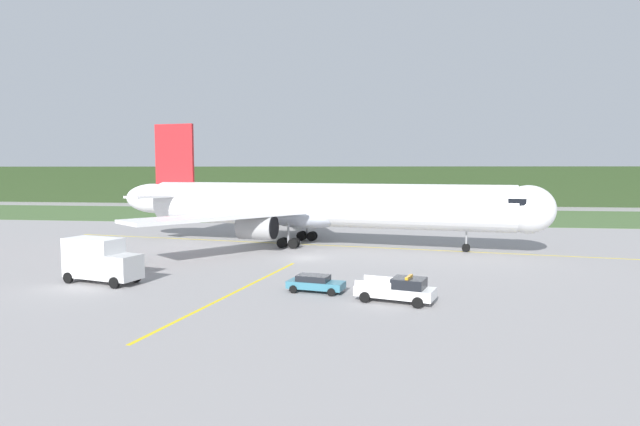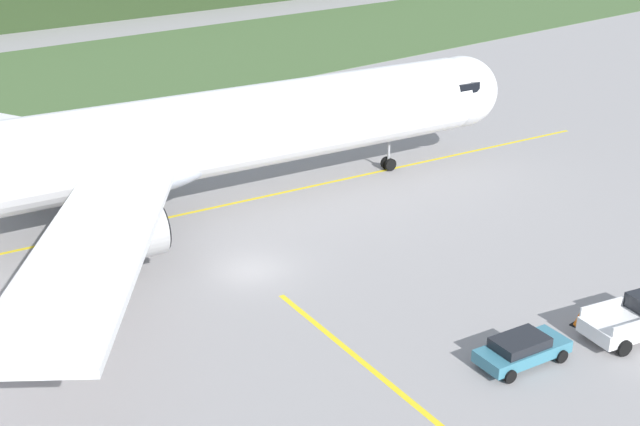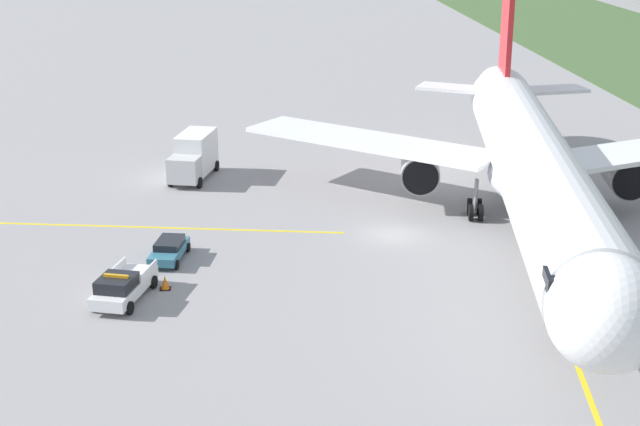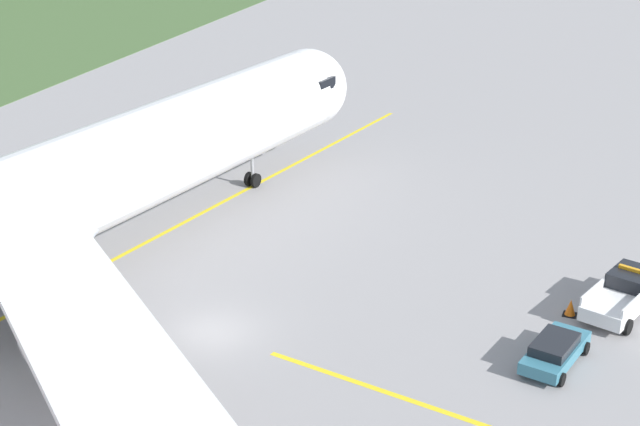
% 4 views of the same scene
% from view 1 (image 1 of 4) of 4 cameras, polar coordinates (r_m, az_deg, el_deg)
% --- Properties ---
extents(ground, '(320.00, 320.00, 0.00)m').
position_cam_1_polar(ground, '(55.66, -1.68, -4.85)').
color(ground, gray).
extents(grass_verge, '(320.00, 34.65, 0.04)m').
position_cam_1_polar(grass_verge, '(105.20, 2.79, -0.25)').
color(grass_verge, '#435F33').
rests_on(grass_verge, ground).
extents(distant_tree_line, '(288.00, 4.78, 9.78)m').
position_cam_1_polar(distant_tree_line, '(136.87, 3.96, 2.98)').
color(distant_tree_line, '#26381C').
rests_on(distant_tree_line, ground).
extents(taxiway_centerline_main, '(69.98, 12.17, 0.01)m').
position_cam_1_polar(taxiway_centerline_main, '(64.62, 0.32, -3.49)').
color(taxiway_centerline_main, yellow).
rests_on(taxiway_centerline_main, ground).
extents(taxiway_centerline_spur, '(4.55, 25.12, 0.01)m').
position_cam_1_polar(taxiway_centerline_spur, '(41.11, -9.10, -8.40)').
color(taxiway_centerline_spur, yellow).
rests_on(taxiway_centerline_spur, ground).
extents(airliner, '(54.05, 41.89, 15.14)m').
position_cam_1_polar(airliner, '(64.30, -0.26, 0.76)').
color(airliner, white).
rests_on(airliner, ground).
extents(ops_pickup_truck, '(5.85, 3.53, 1.94)m').
position_cam_1_polar(ops_pickup_truck, '(37.84, 8.41, -8.15)').
color(ops_pickup_truck, white).
rests_on(ops_pickup_truck, ground).
extents(catering_truck, '(6.91, 4.07, 3.82)m').
position_cam_1_polar(catering_truck, '(47.03, -22.60, -4.67)').
color(catering_truck, silver).
rests_on(catering_truck, ground).
extents(staff_car, '(4.53, 2.59, 1.30)m').
position_cam_1_polar(staff_car, '(40.45, -0.52, -7.54)').
color(staff_car, teal).
rests_on(staff_car, ground).
extents(apron_cone, '(0.66, 0.66, 0.82)m').
position_cam_1_polar(apron_cone, '(40.19, 6.24, -8.09)').
color(apron_cone, black).
rests_on(apron_cone, ground).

